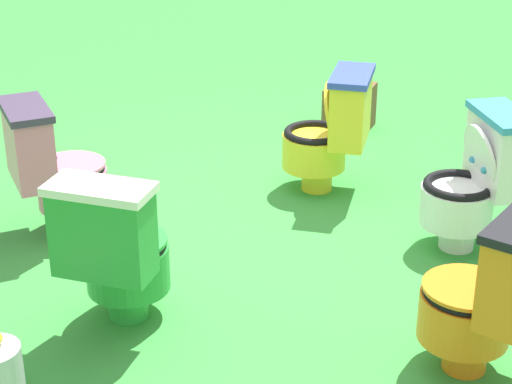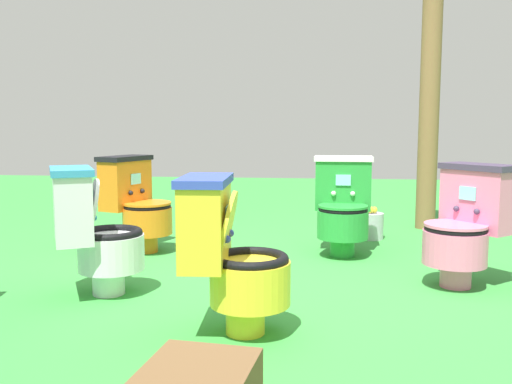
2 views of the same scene
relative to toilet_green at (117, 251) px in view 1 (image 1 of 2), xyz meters
The scene contains 7 objects.
ground 1.13m from the toilet_green, 153.03° to the left, with size 14.00×14.00×0.00m, color green.
toilet_green is the anchor object (origin of this frame).
toilet_yellow 1.77m from the toilet_green, 160.84° to the left, with size 0.44×0.51×0.73m.
toilet_white 1.86m from the toilet_green, 129.83° to the left, with size 0.58×0.62×0.73m.
toilet_orange 1.55m from the toilet_green, 92.72° to the left, with size 0.54×0.60×0.73m.
toilet_pink 1.01m from the toilet_green, 136.80° to the right, with size 0.62×0.64×0.73m.
small_crate 2.77m from the toilet_green, 169.63° to the left, with size 0.29×0.33×0.31m, color brown.
Camera 1 is at (4.01, 1.03, 2.19)m, focal length 62.73 mm.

